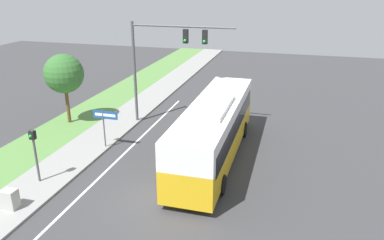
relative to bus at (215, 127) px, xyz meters
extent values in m
plane|color=#38383A|center=(-1.73, -5.01, -1.96)|extent=(80.00, 80.00, 0.00)
cube|color=gray|center=(-7.93, -5.01, -1.90)|extent=(2.80, 80.00, 0.12)
cube|color=silver|center=(-5.33, -5.01, -1.96)|extent=(0.14, 30.00, 0.01)
cube|color=gold|center=(0.00, 0.01, -0.77)|extent=(2.53, 11.98, 1.65)
cube|color=white|center=(0.00, 0.01, 0.73)|extent=(2.53, 11.98, 1.35)
cube|color=black|center=(0.00, 0.01, 0.26)|extent=(2.57, 11.03, 1.02)
cube|color=white|center=(0.00, -0.89, 1.53)|extent=(1.77, 4.19, 0.24)
cylinder|color=black|center=(-1.22, 3.73, -1.47)|extent=(0.28, 0.99, 0.99)
cylinder|color=black|center=(1.22, 3.73, -1.47)|extent=(0.28, 0.99, 0.99)
cylinder|color=black|center=(-1.22, -3.70, -1.47)|extent=(0.28, 0.99, 0.99)
cylinder|color=black|center=(1.22, -3.70, -1.47)|extent=(0.28, 0.99, 0.99)
cylinder|color=#4C4C51|center=(-6.78, 4.40, 1.65)|extent=(0.20, 0.20, 7.21)
cylinder|color=#4C4C51|center=(-3.24, 4.40, 5.00)|extent=(7.07, 0.14, 0.14)
cube|color=black|center=(-3.01, 4.40, 4.38)|extent=(0.32, 0.28, 0.90)
sphere|color=#1ED838|center=(-3.01, 4.22, 4.14)|extent=(0.18, 0.18, 0.18)
cube|color=black|center=(-1.71, 4.40, 4.38)|extent=(0.32, 0.28, 0.90)
sphere|color=#1ED838|center=(-1.71, 4.22, 4.14)|extent=(0.18, 0.18, 0.18)
cylinder|color=#4C4C51|center=(-8.00, -5.24, -0.51)|extent=(0.12, 0.12, 2.90)
cube|color=black|center=(-8.00, -5.24, 0.72)|extent=(0.28, 0.24, 0.44)
sphere|color=#1ED838|center=(-8.00, -5.39, 0.72)|extent=(0.14, 0.14, 0.14)
cylinder|color=#4C4C51|center=(-6.78, -0.47, -0.71)|extent=(0.08, 0.08, 2.51)
cube|color=#19478C|center=(-6.62, -0.47, 0.25)|extent=(1.60, 0.03, 0.50)
cube|color=white|center=(-6.62, -0.49, 0.25)|extent=(1.36, 0.01, 0.18)
cube|color=#A8A8A3|center=(-7.68, -7.68, -1.38)|extent=(0.67, 0.52, 0.91)
cylinder|color=brown|center=(-11.35, 2.69, -0.47)|extent=(0.24, 0.24, 2.78)
sphere|color=#33662D|center=(-11.35, 2.69, 1.74)|extent=(2.74, 2.74, 2.74)
camera|label=1|loc=(4.13, -19.38, 7.85)|focal=35.00mm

